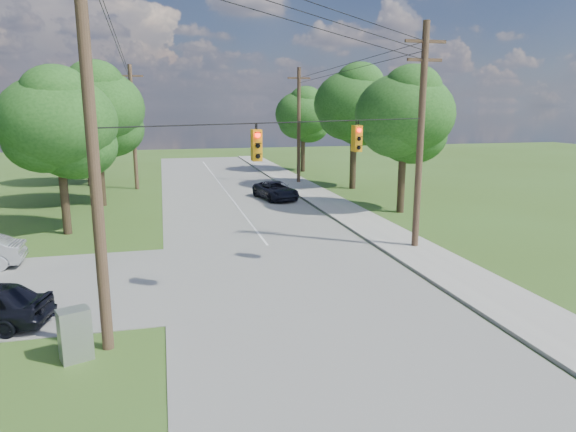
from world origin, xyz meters
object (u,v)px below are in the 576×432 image
object	(u,v)px
pole_sw	(91,127)
pole_north_e	(299,125)
pole_north_w	(133,126)
pole_ne	(421,134)
control_cabinet	(75,335)
car_main_north	(276,190)

from	to	relation	value
pole_sw	pole_north_e	xyz separation A→B (m)	(13.50, 29.60, -1.10)
pole_north_e	pole_north_w	distance (m)	13.90
pole_ne	control_cabinet	size ratio (longest dim) A/B	7.27
pole_north_e	car_main_north	size ratio (longest dim) A/B	2.15
pole_sw	pole_north_w	bearing A→B (deg)	90.77
control_cabinet	pole_north_w	bearing A→B (deg)	67.79
pole_north_e	car_main_north	distance (m)	9.51
pole_north_e	pole_north_w	size ratio (longest dim) A/B	1.00
pole_sw	pole_ne	bearing A→B (deg)	29.38
pole_north_w	control_cabinet	xyz separation A→B (m)	(-0.37, -30.09, -4.41)
pole_sw	pole_ne	xyz separation A→B (m)	(13.50, 7.60, -0.76)
pole_ne	pole_north_w	size ratio (longest dim) A/B	1.05
pole_north_e	pole_north_w	bearing A→B (deg)	180.00
pole_ne	pole_north_e	size ratio (longest dim) A/B	1.05
pole_north_w	control_cabinet	bearing A→B (deg)	-90.70
pole_sw	car_main_north	distance (m)	24.76
pole_sw	pole_ne	size ratio (longest dim) A/B	1.14
pole_north_w	control_cabinet	size ratio (longest dim) A/B	6.93
car_main_north	pole_north_w	bearing A→B (deg)	132.23
pole_ne	pole_north_w	xyz separation A→B (m)	(-13.90, 22.00, -0.34)
car_main_north	control_cabinet	xyz separation A→B (m)	(-10.52, -22.57, 0.05)
pole_ne	car_main_north	bearing A→B (deg)	104.51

